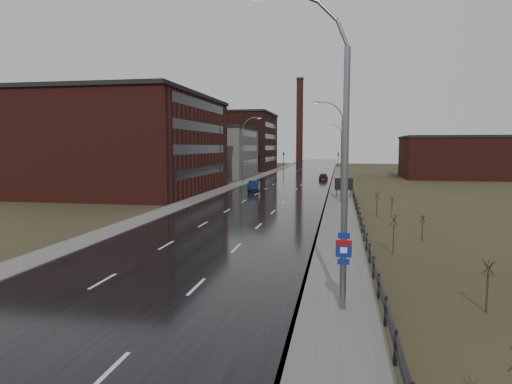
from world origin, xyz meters
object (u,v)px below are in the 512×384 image
at_px(car_near, 254,186).
at_px(car_far, 323,177).
at_px(billboard, 344,185).
at_px(streetlight_main, 336,155).

height_order(car_near, car_far, car_near).
bearing_deg(car_near, billboard, -35.52).
xyz_separation_m(streetlight_main, car_far, (-2.97, 70.51, -5.42)).
distance_m(streetlight_main, billboard, 39.60).
xyz_separation_m(billboard, car_near, (-12.53, 6.93, -0.98)).
bearing_deg(billboard, car_far, 96.59).
relative_size(billboard, car_far, 0.67).
bearing_deg(streetlight_main, billboard, 89.09).
distance_m(streetlight_main, car_near, 48.09).
bearing_deg(billboard, car_near, 151.05).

